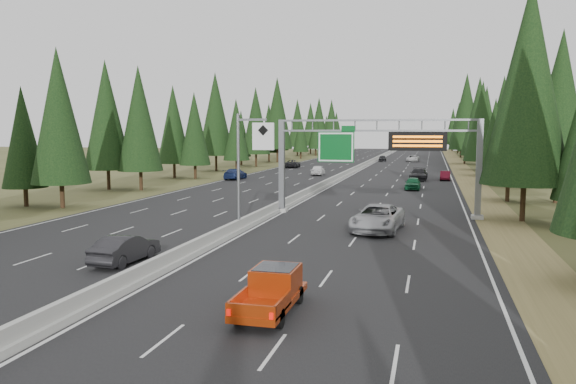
% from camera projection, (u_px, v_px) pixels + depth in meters
% --- Properties ---
extents(road, '(32.00, 260.00, 0.08)m').
position_uv_depth(road, '(351.00, 174.00, 91.25)').
color(road, black).
rests_on(road, ground).
extents(shoulder_right, '(3.60, 260.00, 0.06)m').
position_uv_depth(shoulder_right, '(466.00, 176.00, 86.84)').
color(shoulder_right, olive).
rests_on(shoulder_right, ground).
extents(shoulder_left, '(3.60, 260.00, 0.06)m').
position_uv_depth(shoulder_left, '(248.00, 172.00, 95.66)').
color(shoulder_left, '#3E431F').
rests_on(shoulder_left, ground).
extents(median_barrier, '(0.70, 260.00, 0.85)m').
position_uv_depth(median_barrier, '(352.00, 171.00, 91.21)').
color(median_barrier, '#9A9A95').
rests_on(median_barrier, road).
extents(sign_gantry, '(16.75, 0.98, 7.80)m').
position_uv_depth(sign_gantry, '(384.00, 152.00, 45.04)').
color(sign_gantry, slate).
rests_on(sign_gantry, road).
extents(hov_sign_pole, '(2.80, 0.50, 8.00)m').
position_uv_depth(hov_sign_pole, '(246.00, 164.00, 37.61)').
color(hov_sign_pole, slate).
rests_on(hov_sign_pole, road).
extents(tree_row_right, '(11.73, 242.86, 18.94)m').
position_uv_depth(tree_row_right, '(504.00, 113.00, 76.46)').
color(tree_row_right, black).
rests_on(tree_row_right, ground).
extents(tree_row_left, '(11.53, 240.73, 18.86)m').
position_uv_depth(tree_row_left, '(199.00, 118.00, 85.40)').
color(tree_row_left, black).
rests_on(tree_row_left, ground).
extents(silver_minivan, '(3.61, 6.74, 1.80)m').
position_uv_depth(silver_minivan, '(378.00, 218.00, 38.54)').
color(silver_minivan, '#A8A9AD').
rests_on(silver_minivan, road).
extents(red_pickup, '(1.77, 4.95, 1.61)m').
position_uv_depth(red_pickup, '(273.00, 287.00, 21.49)').
color(red_pickup, black).
rests_on(red_pickup, road).
extents(car_ahead_green, '(1.81, 4.34, 1.47)m').
position_uv_depth(car_ahead_green, '(413.00, 183.00, 65.95)').
color(car_ahead_green, '#155C34').
rests_on(car_ahead_green, road).
extents(car_ahead_dkred, '(1.47, 3.91, 1.28)m').
position_uv_depth(car_ahead_dkred, '(445.00, 176.00, 78.46)').
color(car_ahead_dkred, maroon).
rests_on(car_ahead_dkred, road).
extents(car_ahead_dkgrey, '(2.56, 5.74, 1.64)m').
position_uv_depth(car_ahead_dkgrey, '(419.00, 174.00, 78.49)').
color(car_ahead_dkgrey, black).
rests_on(car_ahead_dkgrey, road).
extents(car_ahead_white, '(2.87, 5.54, 1.49)m').
position_uv_depth(car_ahead_white, '(413.00, 158.00, 125.91)').
color(car_ahead_white, silver).
rests_on(car_ahead_white, road).
extents(car_ahead_far, '(1.68, 4.05, 1.37)m').
position_uv_depth(car_ahead_far, '(382.00, 158.00, 127.21)').
color(car_ahead_far, black).
rests_on(car_ahead_far, road).
extents(car_onc_near, '(1.83, 4.58, 1.48)m').
position_uv_depth(car_onc_near, '(125.00, 249.00, 29.26)').
color(car_onc_near, black).
rests_on(car_onc_near, road).
extents(car_onc_blue, '(2.21, 5.34, 1.55)m').
position_uv_depth(car_onc_blue, '(235.00, 174.00, 79.91)').
color(car_onc_blue, navy).
rests_on(car_onc_blue, road).
extents(car_onc_white, '(2.15, 4.71, 1.57)m').
position_uv_depth(car_onc_white, '(318.00, 170.00, 87.63)').
color(car_onc_white, white).
rests_on(car_onc_white, road).
extents(car_onc_far, '(2.88, 5.45, 1.46)m').
position_uv_depth(car_onc_far, '(293.00, 164.00, 105.50)').
color(car_onc_far, black).
rests_on(car_onc_far, road).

